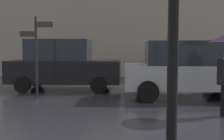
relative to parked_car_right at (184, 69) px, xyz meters
The scene contains 3 objects.
parked_car_right is the anchor object (origin of this frame).
parked_car_distant 4.63m from the parked_car_right, 160.56° to the left, with size 4.32×1.84×1.98m.
street_signpost 4.86m from the parked_car_right, behind, with size 1.08×0.08×2.64m.
Camera 1 is at (-0.03, -2.85, 1.62)m, focal length 43.86 mm.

